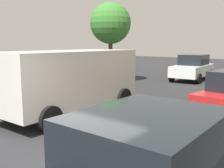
# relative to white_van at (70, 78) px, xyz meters

# --- Properties ---
(lane_marking_centre) EXTENTS (28.00, 0.16, 0.01)m
(lane_marking_centre) POSITION_rel_white_van_xyz_m (0.09, -2.99, -1.26)
(lane_marking_centre) COLOR #E0D14C
(white_van) EXTENTS (5.27, 2.42, 2.20)m
(white_van) POSITION_rel_white_van_xyz_m (0.00, 0.00, 0.00)
(white_van) COLOR silver
(white_van) RESTS_ON ground_plane
(car_white_crossing) EXTENTS (4.30, 2.23, 1.71)m
(car_white_crossing) POSITION_rel_white_van_xyz_m (10.96, 0.14, -0.42)
(car_white_crossing) COLOR white
(car_white_crossing) RESTS_ON ground_plane
(tree_left_verge) EXTENTS (2.58, 2.58, 4.99)m
(tree_left_verge) POSITION_rel_white_van_xyz_m (6.95, 3.97, 2.41)
(tree_left_verge) COLOR #513823
(tree_left_verge) RESTS_ON ground_plane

